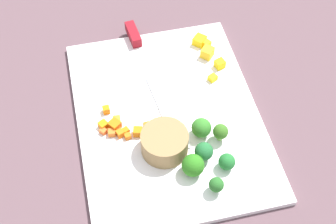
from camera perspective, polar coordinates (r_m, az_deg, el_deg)
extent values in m
plane|color=#5C444B|center=(0.93, 0.00, -0.82)|extent=(4.00, 4.00, 0.00)
cube|color=white|center=(0.92, 0.00, -0.60)|extent=(0.46, 0.35, 0.01)
cylinder|color=olive|center=(0.86, -0.41, -3.67)|extent=(0.09, 0.09, 0.04)
cube|color=silver|center=(0.92, -0.26, 0.00)|extent=(0.19, 0.05, 0.00)
cube|color=maroon|center=(1.05, -4.17, 9.25)|extent=(0.07, 0.03, 0.02)
cube|color=orange|center=(0.91, -6.13, -0.96)|extent=(0.02, 0.01, 0.01)
cube|color=orange|center=(0.89, -3.63, -2.37)|extent=(0.02, 0.02, 0.02)
cube|color=orange|center=(0.89, -4.83, -2.88)|extent=(0.01, 0.01, 0.01)
cube|color=orange|center=(0.92, -7.38, 0.27)|extent=(0.01, 0.01, 0.01)
cube|color=orange|center=(0.91, -7.78, -1.30)|extent=(0.02, 0.02, 0.01)
cube|color=orange|center=(0.90, -6.38, -1.56)|extent=(0.03, 0.03, 0.02)
cube|color=orange|center=(0.89, -5.75, -2.55)|extent=(0.02, 0.02, 0.01)
cube|color=orange|center=(0.90, -2.54, -1.71)|extent=(0.01, 0.01, 0.01)
cube|color=orange|center=(0.89, -6.73, -2.46)|extent=(0.02, 0.02, 0.01)
cube|color=orange|center=(0.89, -5.05, -2.27)|extent=(0.01, 0.01, 0.01)
cube|color=orange|center=(0.90, -7.74, -2.29)|extent=(0.02, 0.02, 0.01)
cube|color=yellow|center=(1.01, 4.73, 7.09)|extent=(0.03, 0.03, 0.02)
cube|color=yellow|center=(1.04, 4.58, 8.10)|extent=(0.02, 0.02, 0.02)
cube|color=yellow|center=(0.97, 5.35, 4.07)|extent=(0.02, 0.02, 0.01)
cube|color=yellow|center=(1.00, 6.21, 5.73)|extent=(0.02, 0.02, 0.02)
cube|color=yellow|center=(1.04, 3.79, 8.52)|extent=(0.03, 0.03, 0.02)
cylinder|color=#8AC35B|center=(0.89, 6.21, -2.92)|extent=(0.01, 0.01, 0.02)
sphere|color=#386C20|center=(0.87, 6.30, -2.34)|extent=(0.03, 0.03, 0.03)
cylinder|color=#85B068|center=(0.85, 2.96, -6.94)|extent=(0.01, 0.01, 0.01)
sphere|color=#2C771C|center=(0.83, 3.00, -6.38)|extent=(0.04, 0.04, 0.04)
cylinder|color=#93C054|center=(0.89, 3.95, -2.47)|extent=(0.01, 0.01, 0.01)
sphere|color=#327A27|center=(0.88, 4.01, -1.89)|extent=(0.04, 0.04, 0.04)
cylinder|color=#87B557|center=(0.86, 6.96, -6.36)|extent=(0.01, 0.01, 0.01)
sphere|color=#226F2E|center=(0.85, 7.05, -5.91)|extent=(0.03, 0.03, 0.03)
cylinder|color=#84AE6A|center=(0.83, 5.72, -9.08)|extent=(0.01, 0.01, 0.01)
sphere|color=#276425|center=(0.82, 5.80, -8.63)|extent=(0.03, 0.03, 0.03)
cylinder|color=#8DBE66|center=(0.86, 4.24, -5.27)|extent=(0.01, 0.01, 0.01)
sphere|color=#236832|center=(0.85, 4.31, -4.71)|extent=(0.03, 0.03, 0.03)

